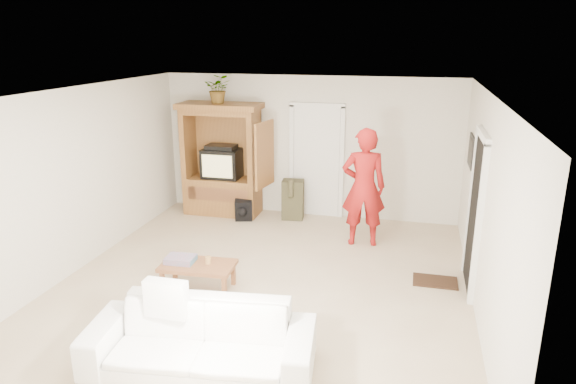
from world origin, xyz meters
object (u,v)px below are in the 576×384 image
Objects in this scene: armoire at (223,167)px; sofa at (200,339)px; man at (364,187)px; coffee_table at (198,267)px.

sofa is (1.50, -4.64, -0.57)m from armoire.
armoire is 4.91m from sofa.
coffee_table is at bearing 37.36° from man.
man is at bearing 44.04° from coffee_table.
man reaches higher than coffee_table.
armoire is at bearing -28.54° from man.
coffee_table is (0.78, -3.03, -0.59)m from armoire.
coffee_table is (-1.95, -2.12, -0.65)m from man.
man is (2.73, -0.92, 0.05)m from armoire.
sofa is at bearing -68.90° from coffee_table.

